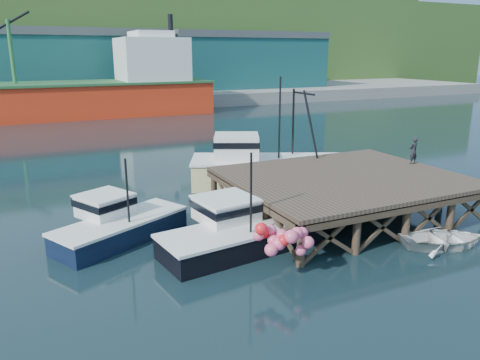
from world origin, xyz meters
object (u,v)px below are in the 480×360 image
dinghy (444,239)px  dockworker (413,151)px  trawler (269,164)px  boat_navy (117,223)px  boat_black (238,230)px

dinghy → dockworker: 7.95m
trawler → dockworker: trawler is taller
dinghy → dockworker: (4.15, 6.30, 2.52)m
dockworker → boat_navy: bearing=-7.9°
boat_navy → boat_black: (4.72, -3.36, 0.03)m
boat_black → trawler: trawler is taller
trawler → dinghy: (2.29, -12.30, -1.06)m
trawler → dockworker: 8.92m
boat_navy → boat_black: size_ratio=0.88×
boat_black → trawler: bearing=45.9°
boat_black → dinghy: (8.48, -3.94, -0.44)m
boat_navy → dinghy: (13.20, -7.30, -0.41)m
boat_black → dinghy: boat_black is taller
dockworker → trawler: bearing=-47.6°
boat_navy → dockworker: size_ratio=4.31×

